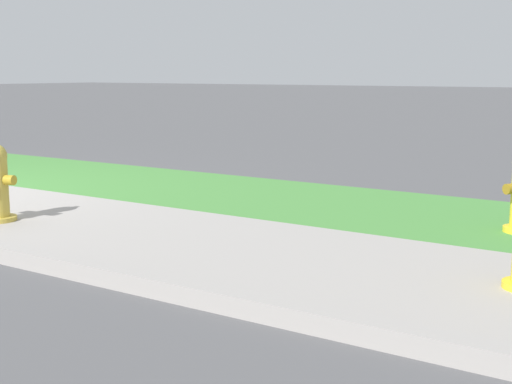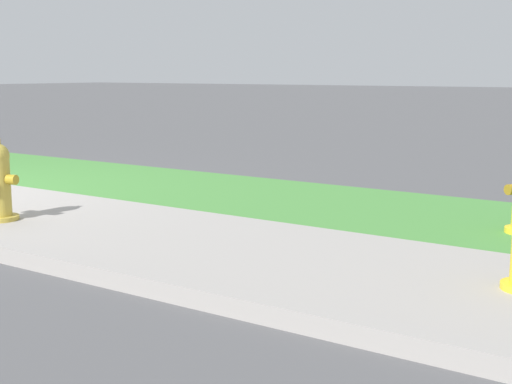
# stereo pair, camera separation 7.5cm
# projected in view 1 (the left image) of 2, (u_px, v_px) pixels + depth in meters

# --- Properties ---
(grass_verge) EXTENTS (18.00, 2.21, 0.01)m
(grass_verge) POSITION_uv_depth(u_px,v_px,m) (60.00, 173.00, 9.59)
(grass_verge) COLOR #47893D
(grass_verge) RESTS_ON ground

